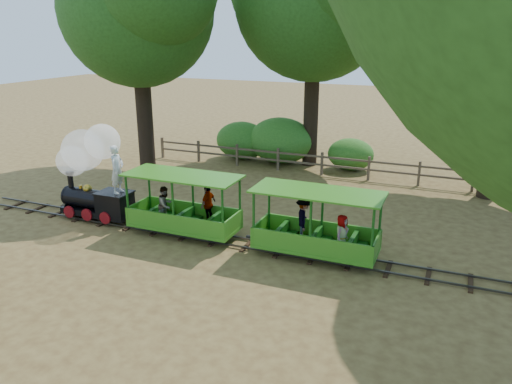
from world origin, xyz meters
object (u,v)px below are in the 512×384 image
at_px(carriage_front, 184,211).
at_px(fence, 345,164).
at_px(carriage_rear, 315,230).
at_px(locomotive, 89,165).

height_order(carriage_front, fence, carriage_front).
distance_m(carriage_front, carriage_rear, 4.09).
distance_m(carriage_front, fence, 8.55).
distance_m(carriage_rear, fence, 8.02).
xyz_separation_m(locomotive, fence, (6.57, 7.93, -1.24)).
bearing_deg(fence, carriage_front, -111.21).
bearing_deg(fence, locomotive, -129.65).
xyz_separation_m(carriage_front, fence, (3.09, 7.97, -0.19)).
xyz_separation_m(locomotive, carriage_front, (3.48, -0.04, -1.05)).
bearing_deg(carriage_front, fence, 68.79).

